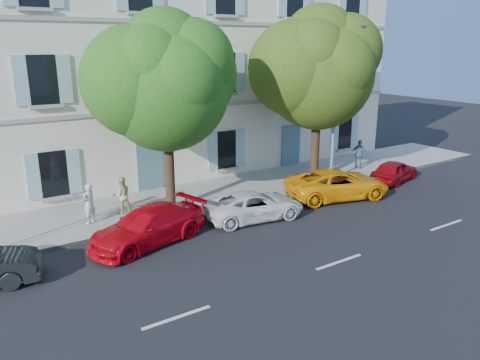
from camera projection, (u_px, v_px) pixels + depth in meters
ground at (268, 225)px, 18.84m from camera, size 90.00×90.00×0.00m
sidewalk at (212, 195)px, 22.38m from camera, size 36.00×4.50×0.15m
kerb at (237, 207)px, 20.65m from camera, size 36.00×0.16×0.16m
building at (157, 63)px, 25.33m from camera, size 28.00×7.00×12.00m
car_red_coupe at (148, 226)px, 16.91m from camera, size 4.89×2.96×1.33m
car_white_coupe at (254, 205)px, 19.36m from camera, size 4.44×2.55×1.17m
car_yellow_supercar at (338, 184)px, 21.96m from camera, size 5.32×3.46×1.36m
car_red_hatchback at (394, 171)px, 24.60m from camera, size 3.65×2.19×1.16m
tree_left at (166, 88)px, 18.81m from camera, size 5.18×5.18×8.02m
tree_right at (318, 75)px, 23.06m from camera, size 5.47×5.47×8.43m
street_lamp at (338, 96)px, 23.00m from camera, size 0.26×1.65×7.76m
pedestrian_a at (89, 204)px, 18.42m from camera, size 0.70×0.63×1.62m
pedestrian_b at (122, 195)px, 19.52m from camera, size 0.83×0.68×1.58m
pedestrian_c at (359, 154)px, 26.53m from camera, size 0.77×1.05×1.66m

